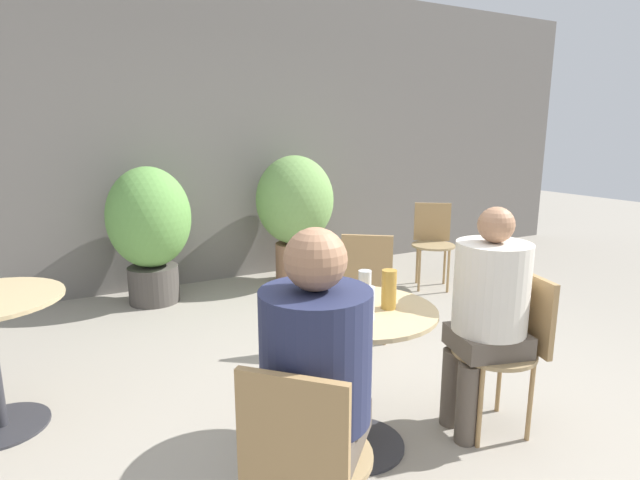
% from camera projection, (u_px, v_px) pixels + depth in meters
% --- Properties ---
extents(ground_plane, '(20.00, 20.00, 0.00)m').
position_uv_depth(ground_plane, '(395.00, 453.00, 2.41)').
color(ground_plane, gray).
extents(storefront_wall, '(10.00, 0.06, 3.00)m').
position_uv_depth(storefront_wall, '(202.00, 134.00, 4.91)').
color(storefront_wall, slate).
rests_on(storefront_wall, ground_plane).
extents(cafe_table_near, '(0.72, 0.72, 0.72)m').
position_uv_depth(cafe_table_near, '(360.00, 349.00, 2.36)').
color(cafe_table_near, '#2D2D33').
rests_on(cafe_table_near, ground_plane).
extents(bistro_chair_0, '(0.48, 0.48, 0.82)m').
position_uv_depth(bistro_chair_0, '(303.00, 453.00, 1.62)').
color(bistro_chair_0, '#997F56').
rests_on(bistro_chair_0, ground_plane).
extents(bistro_chair_1, '(0.46, 0.44, 0.82)m').
position_uv_depth(bistro_chair_1, '(511.00, 337.00, 2.53)').
color(bistro_chair_1, '#997F56').
rests_on(bistro_chair_1, ground_plane).
extents(bistro_chair_2, '(0.47, 0.48, 0.82)m').
position_uv_depth(bistro_chair_2, '(433.00, 236.00, 4.95)').
color(bistro_chair_2, '#997F56').
rests_on(bistro_chair_2, ground_plane).
extents(bistro_chair_3, '(0.48, 0.48, 0.82)m').
position_uv_depth(bistro_chair_3, '(367.00, 276.00, 3.60)').
color(bistro_chair_3, '#997F56').
rests_on(bistro_chair_3, ground_plane).
extents(seated_person_0, '(0.48, 0.48, 1.22)m').
position_uv_depth(seated_person_0, '(317.00, 372.00, 1.71)').
color(seated_person_0, brown).
rests_on(seated_person_0, ground_plane).
extents(seated_person_1, '(0.41, 0.39, 1.17)m').
position_uv_depth(seated_person_1, '(487.00, 304.00, 2.46)').
color(seated_person_1, brown).
rests_on(seated_person_1, ground_plane).
extents(beer_glass_0, '(0.06, 0.06, 0.15)m').
position_uv_depth(beer_glass_0, '(365.00, 285.00, 2.42)').
color(beer_glass_0, silver).
rests_on(beer_glass_0, cafe_table_near).
extents(beer_glass_1, '(0.07, 0.07, 0.15)m').
position_uv_depth(beer_glass_1, '(333.00, 296.00, 2.27)').
color(beer_glass_1, '#B28433').
rests_on(beer_glass_1, cafe_table_near).
extents(beer_glass_2, '(0.06, 0.06, 0.15)m').
position_uv_depth(beer_glass_2, '(368.00, 303.00, 2.17)').
color(beer_glass_2, silver).
rests_on(beer_glass_2, cafe_table_near).
extents(beer_glass_3, '(0.07, 0.07, 0.18)m').
position_uv_depth(beer_glass_3, '(389.00, 289.00, 2.30)').
color(beer_glass_3, '#B28433').
rests_on(beer_glass_3, cafe_table_near).
extents(potted_plant_0, '(0.72, 0.72, 1.23)m').
position_uv_depth(potted_plant_0, '(150.00, 226.00, 4.41)').
color(potted_plant_0, '#47423D').
rests_on(potted_plant_0, ground_plane).
extents(potted_plant_1, '(0.78, 0.78, 1.29)m').
position_uv_depth(potted_plant_1, '(295.00, 207.00, 5.02)').
color(potted_plant_1, '#93664C').
rests_on(potted_plant_1, ground_plane).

